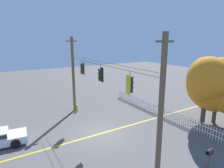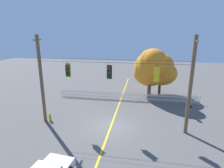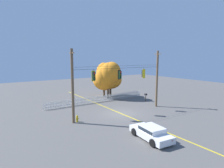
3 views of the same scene
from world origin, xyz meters
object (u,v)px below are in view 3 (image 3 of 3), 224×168
at_px(fire_hydrant, 77,119).
at_px(traffic_signal_southbound_primary, 94,76).
at_px(roadside_mailbox, 146,95).
at_px(autumn_maple_mid, 105,78).
at_px(autumn_oak_far_east, 110,78).
at_px(autumn_maple_near_fence, 108,75).
at_px(parked_car, 151,132).
at_px(traffic_signal_northbound_secondary, 143,73).
at_px(traffic_signal_eastbound_side, 120,75).

bearing_deg(fire_hydrant, traffic_signal_southbound_primary, -1.77).
relative_size(fire_hydrant, roadside_mailbox, 0.58).
distance_m(traffic_signal_southbound_primary, autumn_maple_mid, 12.10).
height_order(autumn_oak_far_east, fire_hydrant, autumn_oak_far_east).
distance_m(autumn_maple_near_fence, fire_hydrant, 12.78).
xyz_separation_m(autumn_maple_mid, parked_car, (-5.78, -17.07, -2.74)).
height_order(traffic_signal_northbound_secondary, roadside_mailbox, traffic_signal_northbound_secondary).
bearing_deg(traffic_signal_northbound_secondary, autumn_oak_far_east, 83.93).
bearing_deg(autumn_maple_mid, traffic_signal_eastbound_side, -111.03).
relative_size(traffic_signal_eastbound_side, parked_car, 0.32).
relative_size(traffic_signal_southbound_primary, autumn_maple_near_fence, 0.22).
height_order(parked_car, roadside_mailbox, roadside_mailbox).
distance_m(traffic_signal_eastbound_side, autumn_maple_mid, 10.37).
xyz_separation_m(traffic_signal_southbound_primary, traffic_signal_northbound_secondary, (7.33, -0.02, -0.06)).
distance_m(traffic_signal_eastbound_side, fire_hydrant, 7.19).
bearing_deg(traffic_signal_southbound_primary, autumn_oak_far_east, 49.60).
distance_m(autumn_maple_near_fence, autumn_oak_far_east, 2.25).
relative_size(autumn_maple_near_fence, roadside_mailbox, 4.78).
height_order(traffic_signal_southbound_primary, autumn_maple_mid, autumn_maple_mid).
bearing_deg(autumn_maple_near_fence, traffic_signal_southbound_primary, -130.76).
height_order(traffic_signal_eastbound_side, parked_car, traffic_signal_eastbound_side).
height_order(autumn_maple_near_fence, autumn_maple_mid, autumn_maple_near_fence).
distance_m(traffic_signal_southbound_primary, autumn_oak_far_east, 13.03).
relative_size(autumn_oak_far_east, parked_car, 1.31).
xyz_separation_m(parked_car, roadside_mailbox, (9.43, 10.65, 0.45)).
distance_m(traffic_signal_southbound_primary, traffic_signal_eastbound_side, 3.56).
distance_m(autumn_maple_mid, parked_car, 18.24).
bearing_deg(roadside_mailbox, traffic_signal_eastbound_side, -156.75).
bearing_deg(traffic_signal_southbound_primary, autumn_maple_near_fence, 49.24).
relative_size(traffic_signal_southbound_primary, parked_car, 0.32).
bearing_deg(autumn_maple_near_fence, traffic_signal_northbound_secondary, -88.17).
relative_size(traffic_signal_southbound_primary, traffic_signal_eastbound_side, 0.99).
xyz_separation_m(fire_hydrant, roadside_mailbox, (12.96, 3.09, 0.68)).
height_order(autumn_maple_near_fence, parked_car, autumn_maple_near_fence).
distance_m(autumn_oak_far_east, fire_hydrant, 14.61).
bearing_deg(autumn_oak_far_east, traffic_signal_southbound_primary, -130.40).
xyz_separation_m(traffic_signal_eastbound_side, fire_hydrant, (-5.63, 0.06, -4.47)).
distance_m(autumn_maple_near_fence, autumn_maple_mid, 1.57).
relative_size(traffic_signal_eastbound_side, roadside_mailbox, 1.06).
relative_size(traffic_signal_northbound_secondary, autumn_maple_mid, 0.24).
distance_m(autumn_oak_far_east, roadside_mailbox, 7.49).
xyz_separation_m(traffic_signal_eastbound_side, autumn_maple_mid, (3.68, 9.58, -1.50)).
relative_size(traffic_signal_northbound_secondary, fire_hydrant, 1.89).
bearing_deg(autumn_maple_mid, roadside_mailbox, -60.42).
xyz_separation_m(autumn_maple_mid, roadside_mailbox, (3.65, -6.43, -2.29)).
relative_size(traffic_signal_southbound_primary, autumn_oak_far_east, 0.24).
bearing_deg(traffic_signal_eastbound_side, roadside_mailbox, 23.25).
relative_size(traffic_signal_southbound_primary, traffic_signal_northbound_secondary, 0.95).
xyz_separation_m(traffic_signal_northbound_secondary, roadside_mailbox, (3.56, 3.17, -3.77)).
distance_m(autumn_oak_far_east, parked_car, 18.86).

